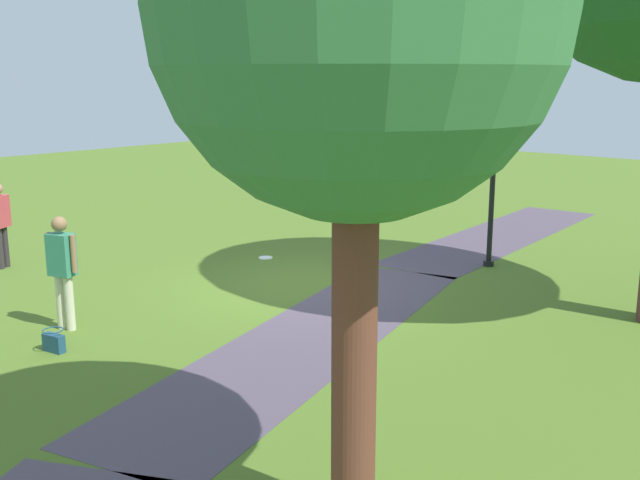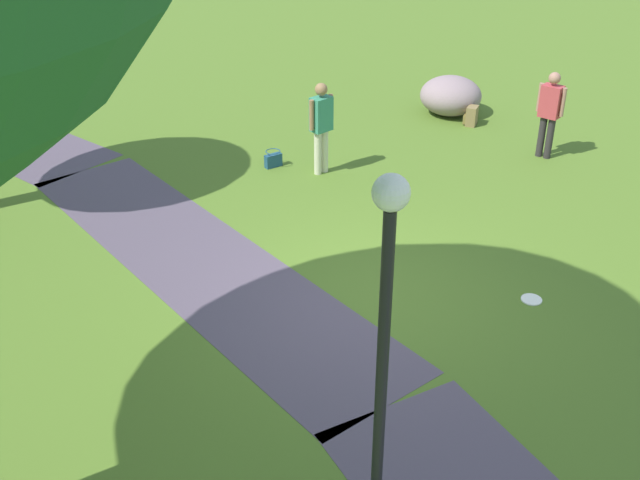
{
  "view_description": "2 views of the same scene",
  "coord_description": "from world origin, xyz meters",
  "views": [
    {
      "loc": [
        9.22,
        8.36,
        3.59
      ],
      "look_at": [
        -0.59,
        -0.14,
        0.7
      ],
      "focal_mm": 41.92,
      "sensor_mm": 36.0,
      "label": 1
    },
    {
      "loc": [
        -7.56,
        4.19,
        5.78
      ],
      "look_at": [
        -0.53,
        0.96,
        1.37
      ],
      "focal_mm": 43.16,
      "sensor_mm": 36.0,
      "label": 2
    }
  ],
  "objects": [
    {
      "name": "ground_plane",
      "position": [
        0.0,
        0.0,
        0.0
      ],
      "size": [
        48.0,
        48.0,
        0.0
      ],
      "primitive_type": "plane",
      "color": "#4F6E24"
    },
    {
      "name": "footpath_segment_near",
      "position": [
        -6.01,
        0.57,
        0.0
      ],
      "size": [
        8.1,
        2.35,
        0.01
      ],
      "color": "#514553",
      "rests_on": "ground"
    },
    {
      "name": "footpath_segment_mid",
      "position": [
        1.86,
        1.81,
        0.0
      ],
      "size": [
        8.2,
        3.72,
        0.01
      ],
      "color": "#514553",
      "rests_on": "ground"
    },
    {
      "name": "young_tree_near_path",
      "position": [
        4.91,
        4.98,
        4.0
      ],
      "size": [
        3.03,
        3.03,
        5.55
      ],
      "color": "brown",
      "rests_on": "ground"
    },
    {
      "name": "lamp_post",
      "position": [
        -3.38,
        1.72,
        2.19
      ],
      "size": [
        0.28,
        0.28,
        3.55
      ],
      "color": "black",
      "rests_on": "ground"
    },
    {
      "name": "woman_with_handbag",
      "position": [
        3.88,
        -1.09,
        0.96
      ],
      "size": [
        0.33,
        0.5,
        1.65
      ],
      "color": "beige",
      "rests_on": "ground"
    },
    {
      "name": "man_near_boulder",
      "position": [
        2.78,
        -5.17,
        0.94
      ],
      "size": [
        0.47,
        0.38,
        1.62
      ],
      "color": "#2D2829",
      "rests_on": "ground"
    },
    {
      "name": "handbag_on_grass",
      "position": [
        4.48,
        -0.41,
        0.14
      ],
      "size": [
        0.32,
        0.34,
        0.31
      ],
      "color": "navy",
      "rests_on": "ground"
    },
    {
      "name": "frisbee_on_grass",
      "position": [
        -1.0,
        -1.94,
        0.01
      ],
      "size": [
        0.28,
        0.28,
        0.02
      ],
      "color": "white",
      "rests_on": "ground"
    }
  ]
}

